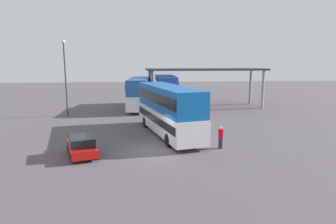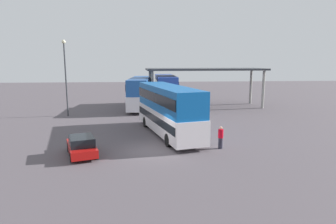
% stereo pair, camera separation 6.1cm
% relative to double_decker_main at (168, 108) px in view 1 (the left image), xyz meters
% --- Properties ---
extents(ground_plane, '(140.00, 140.00, 0.00)m').
position_rel_double_decker_main_xyz_m(ground_plane, '(-1.37, -4.48, -2.33)').
color(ground_plane, '#534B51').
extents(double_decker_main, '(5.14, 11.38, 4.25)m').
position_rel_double_decker_main_xyz_m(double_decker_main, '(0.00, 0.00, 0.00)').
color(double_decker_main, silver).
rests_on(double_decker_main, ground_plane).
extents(parked_hatchback, '(2.76, 4.04, 1.35)m').
position_rel_double_decker_main_xyz_m(parked_hatchback, '(-6.32, -5.17, -1.66)').
color(parked_hatchback, '#AE100E').
rests_on(parked_hatchback, ground_plane).
extents(double_decker_near_canopy, '(3.38, 11.07, 4.12)m').
position_rel_double_decker_main_xyz_m(double_decker_near_canopy, '(-2.55, 14.60, -0.07)').
color(double_decker_near_canopy, white).
rests_on(double_decker_near_canopy, ground_plane).
extents(double_decker_mid_row, '(2.59, 10.20, 4.39)m').
position_rel_double_decker_main_xyz_m(double_decker_mid_row, '(0.94, 15.26, 0.07)').
color(double_decker_mid_row, white).
rests_on(double_decker_mid_row, ground_plane).
extents(depot_canopy, '(16.49, 6.04, 5.37)m').
position_rel_double_decker_main_xyz_m(depot_canopy, '(6.45, 14.93, 2.62)').
color(depot_canopy, '#33353A').
rests_on(depot_canopy, ground_plane).
extents(lamppost_tall, '(0.44, 0.44, 8.71)m').
position_rel_double_decker_main_xyz_m(lamppost_tall, '(-11.01, 9.75, 3.07)').
color(lamppost_tall, '#33353A').
rests_on(lamppost_tall, ground_plane).
extents(pedestrian_waiting, '(0.38, 0.38, 1.66)m').
position_rel_double_decker_main_xyz_m(pedestrian_waiting, '(3.50, -4.40, -1.50)').
color(pedestrian_waiting, '#262633').
rests_on(pedestrian_waiting, ground_plane).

